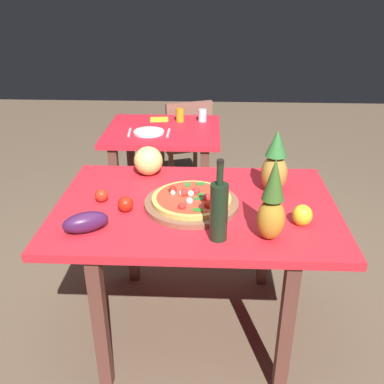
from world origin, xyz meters
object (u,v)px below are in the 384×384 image
at_px(pineapple_right, 272,204).
at_px(drinking_glass_juice, 180,115).
at_px(dinner_plate, 149,132).
at_px(napkin_folded, 159,119).
at_px(knife_utensil, 168,133).
at_px(bell_pepper, 302,215).
at_px(wine_bottle, 219,210).
at_px(tomato_beside_pepper, 101,195).
at_px(display_table, 196,219).
at_px(tomato_at_corner, 125,204).
at_px(melon, 148,161).
at_px(dining_chair, 186,140).
at_px(pineapple_left, 275,164).
at_px(eggplant, 86,222).
at_px(fork_utensil, 130,132).
at_px(drinking_glass_water, 202,115).
at_px(pizza_board, 192,203).
at_px(pizza, 192,199).
at_px(background_table, 164,146).

relative_size(pineapple_right, drinking_glass_juice, 3.64).
relative_size(dinner_plate, napkin_folded, 1.57).
bearing_deg(knife_utensil, bell_pepper, -60.30).
height_order(wine_bottle, pineapple_right, pineapple_right).
bearing_deg(bell_pepper, knife_utensil, 120.01).
bearing_deg(tomato_beside_pepper, display_table, -1.08).
xyz_separation_m(tomato_at_corner, knife_utensil, (0.09, 1.16, -0.03)).
xyz_separation_m(melon, bell_pepper, (0.76, -0.52, -0.04)).
xyz_separation_m(dining_chair, wine_bottle, (0.26, -2.08, 0.43)).
height_order(bell_pepper, napkin_folded, bell_pepper).
distance_m(bell_pepper, tomato_at_corner, 0.82).
height_order(pineapple_left, eggplant, pineapple_left).
height_order(fork_utensil, knife_utensil, same).
xyz_separation_m(tomato_at_corner, napkin_folded, (-0.01, 1.48, -0.03)).
height_order(display_table, tomato_beside_pepper, tomato_beside_pepper).
relative_size(drinking_glass_water, dinner_plate, 0.42).
bearing_deg(wine_bottle, tomato_beside_pepper, 151.06).
relative_size(pineapple_left, dinner_plate, 1.50).
distance_m(melon, napkin_folded, 1.05).
distance_m(dining_chair, melon, 1.48).
bearing_deg(melon, dining_chair, 84.94).
distance_m(pineapple_left, tomato_at_corner, 0.77).
distance_m(bell_pepper, dinner_plate, 1.51).
relative_size(display_table, drinking_glass_juice, 13.64).
relative_size(pizza_board, pineapple_left, 1.39).
bearing_deg(napkin_folded, tomato_at_corner, -89.64).
bearing_deg(display_table, dinner_plate, 109.36).
distance_m(tomato_beside_pepper, napkin_folded, 1.40).
height_order(tomato_beside_pepper, tomato_at_corner, tomato_at_corner).
bearing_deg(bell_pepper, eggplant, -173.77).
bearing_deg(melon, napkin_folded, 93.29).
distance_m(display_table, drinking_glass_juice, 1.38).
distance_m(display_table, dining_chair, 1.79).
relative_size(dinner_plate, knife_utensil, 1.22).
bearing_deg(tomato_at_corner, eggplant, -126.24).
relative_size(melon, napkin_folded, 1.16).
xyz_separation_m(pizza_board, pizza, (0.00, -0.00, 0.03)).
distance_m(drinking_glass_juice, napkin_folded, 0.18).
relative_size(wine_bottle, dinner_plate, 1.63).
bearing_deg(bell_pepper, dining_chair, 108.06).
bearing_deg(drinking_glass_juice, dining_chair, 87.25).
xyz_separation_m(background_table, tomato_beside_pepper, (-0.18, -1.17, 0.17)).
relative_size(dining_chair, knife_utensil, 4.72).
bearing_deg(wine_bottle, background_table, 104.76).
xyz_separation_m(dining_chair, pineapple_left, (0.55, -1.61, 0.44)).
bearing_deg(dinner_plate, eggplant, -93.93).
relative_size(wine_bottle, napkin_folded, 2.57).
relative_size(pineapple_right, tomato_at_corner, 4.94).
relative_size(pineapple_left, drinking_glass_juice, 3.28).
relative_size(dining_chair, melon, 5.25).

